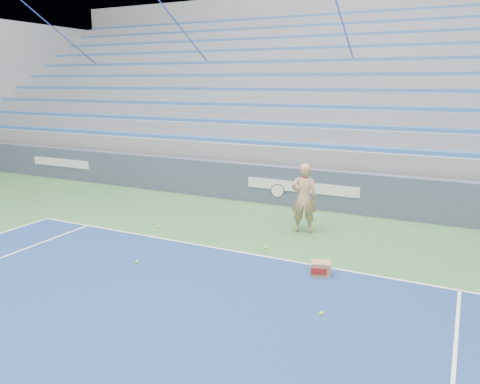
% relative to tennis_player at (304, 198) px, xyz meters
% --- Properties ---
extents(sponsor_barrier, '(30.00, 0.32, 1.10)m').
position_rel_tennis_player_xyz_m(sponsor_barrier, '(-0.72, 2.12, -0.26)').
color(sponsor_barrier, '#404861').
rests_on(sponsor_barrier, ground).
extents(bleachers, '(31.00, 9.15, 7.30)m').
position_rel_tennis_player_xyz_m(bleachers, '(-0.72, 7.84, 1.54)').
color(bleachers, gray).
rests_on(bleachers, ground).
extents(tennis_player, '(0.94, 0.87, 1.62)m').
position_rel_tennis_player_xyz_m(tennis_player, '(0.00, 0.00, 0.00)').
color(tennis_player, tan).
rests_on(tennis_player, ground).
extents(ball_box, '(0.41, 0.36, 0.26)m').
position_rel_tennis_player_xyz_m(ball_box, '(1.11, -2.28, -0.68)').
color(ball_box, '#AC8253').
rests_on(ball_box, ground).
extents(tennis_ball_0, '(0.07, 0.07, 0.07)m').
position_rel_tennis_player_xyz_m(tennis_ball_0, '(-0.33, -1.43, -0.78)').
color(tennis_ball_0, '#CFEF30').
rests_on(tennis_ball_0, ground).
extents(tennis_ball_1, '(0.07, 0.07, 0.07)m').
position_rel_tennis_player_xyz_m(tennis_ball_1, '(1.55, -3.72, -0.78)').
color(tennis_ball_1, '#CFEF30').
rests_on(tennis_ball_1, ground).
extents(tennis_ball_2, '(0.07, 0.07, 0.07)m').
position_rel_tennis_player_xyz_m(tennis_ball_2, '(-3.16, -1.26, -0.78)').
color(tennis_ball_2, '#CFEF30').
rests_on(tennis_ball_2, ground).
extents(tennis_ball_3, '(0.07, 0.07, 0.07)m').
position_rel_tennis_player_xyz_m(tennis_ball_3, '(-2.24, -3.29, -0.78)').
color(tennis_ball_3, '#CFEF30').
rests_on(tennis_ball_3, ground).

